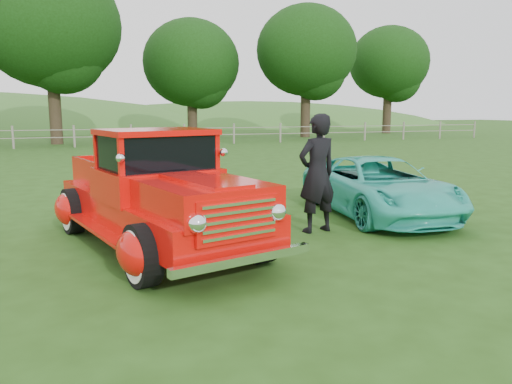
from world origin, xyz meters
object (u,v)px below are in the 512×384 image
object	(u,v)px
tree_near_west	(49,24)
tree_near_east	(191,63)
man	(317,174)
tree_mid_east	(306,51)
tree_far_east	(389,63)
red_pickup	(156,195)
teal_sedan	(379,187)

from	to	relation	value
tree_near_west	tree_near_east	distance (m)	9.97
tree_near_east	man	distance (m)	28.85
tree_near_west	tree_near_east	xyz separation A→B (m)	(9.00, 4.00, -1.55)
tree_near_west	man	size ratio (longest dim) A/B	5.22
tree_near_west	tree_near_east	bearing A→B (deg)	23.96
tree_mid_east	man	size ratio (longest dim) A/B	4.73
tree_far_east	red_pickup	bearing A→B (deg)	-128.90
tree_mid_east	tree_far_east	world-z (taller)	tree_mid_east
tree_near_east	teal_sedan	bearing A→B (deg)	-94.67
tree_near_west	tree_mid_east	bearing A→B (deg)	6.71
tree_near_west	tree_far_east	world-z (taller)	tree_near_west
tree_far_east	man	bearing A→B (deg)	-125.63
tree_near_west	teal_sedan	world-z (taller)	tree_near_west
tree_far_east	tree_mid_east	bearing A→B (deg)	-161.57
tree_mid_east	red_pickup	distance (m)	30.61
man	tree_mid_east	bearing A→B (deg)	-125.43
tree_far_east	red_pickup	world-z (taller)	tree_far_east
tree_far_east	man	world-z (taller)	tree_far_east
tree_near_east	red_pickup	world-z (taller)	tree_near_east
tree_mid_east	tree_far_east	size ratio (longest dim) A/B	1.07
tree_near_east	tree_mid_east	bearing A→B (deg)	-14.04
tree_near_east	tree_far_east	xyz separation A→B (m)	(17.00, 1.00, 0.61)
tree_near_west	teal_sedan	xyz separation A→B (m)	(6.76, -23.46, -6.23)
tree_mid_east	tree_far_east	bearing A→B (deg)	18.43
tree_near_east	teal_sedan	distance (m)	27.95
tree_mid_east	tree_near_east	bearing A→B (deg)	165.96
tree_mid_east	man	bearing A→B (deg)	-114.50
man	teal_sedan	bearing A→B (deg)	-166.15
tree_near_west	teal_sedan	distance (m)	25.20
tree_near_west	tree_near_east	size ratio (longest dim) A/B	1.25
tree_far_east	man	distance (m)	36.33
tree_far_east	tree_near_east	bearing A→B (deg)	-176.63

